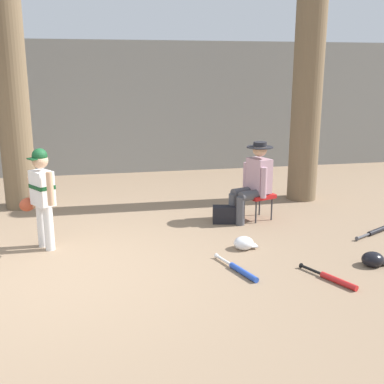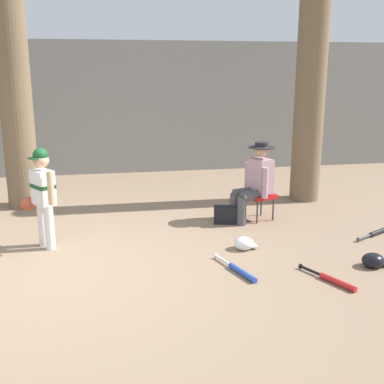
% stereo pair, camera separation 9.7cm
% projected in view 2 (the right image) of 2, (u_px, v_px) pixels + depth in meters
% --- Properties ---
extents(ground_plane, '(60.00, 60.00, 0.00)m').
position_uv_depth(ground_plane, '(60.00, 276.00, 5.32)').
color(ground_plane, '#897056').
extents(concrete_back_wall, '(18.00, 0.36, 2.85)m').
position_uv_depth(concrete_back_wall, '(77.00, 109.00, 10.28)').
color(concrete_back_wall, gray).
rests_on(concrete_back_wall, ground).
extents(tree_near_player, '(0.69, 0.69, 5.28)m').
position_uv_depth(tree_near_player, '(12.00, 65.00, 7.49)').
color(tree_near_player, brown).
rests_on(tree_near_player, ground).
extents(tree_behind_spectator, '(0.72, 0.72, 4.55)m').
position_uv_depth(tree_behind_spectator, '(310.00, 89.00, 8.02)').
color(tree_behind_spectator, brown).
rests_on(tree_behind_spectator, ground).
extents(young_ballplayer, '(0.51, 0.51, 1.31)m').
position_uv_depth(young_ballplayer, '(42.00, 192.00, 6.01)').
color(young_ballplayer, white).
rests_on(young_ballplayer, ground).
extents(folding_stool, '(0.51, 0.51, 0.41)m').
position_uv_depth(folding_stool, '(260.00, 196.00, 7.25)').
color(folding_stool, red).
rests_on(folding_stool, ground).
extents(seated_spectator, '(0.68, 0.53, 1.20)m').
position_uv_depth(seated_spectator, '(255.00, 180.00, 7.13)').
color(seated_spectator, '#47474C').
rests_on(seated_spectator, ground).
extents(handbag_beside_stool, '(0.37, 0.25, 0.26)m').
position_uv_depth(handbag_beside_stool, '(225.00, 215.00, 7.13)').
color(handbag_beside_stool, black).
rests_on(handbag_beside_stool, ground).
extents(bat_red_barrel, '(0.38, 0.72, 0.07)m').
position_uv_depth(bat_red_barrel, '(333.00, 280.00, 5.13)').
color(bat_red_barrel, red).
rests_on(bat_red_barrel, ground).
extents(bat_blue_youth, '(0.31, 0.80, 0.07)m').
position_uv_depth(bat_blue_youth, '(239.00, 271.00, 5.38)').
color(bat_blue_youth, '#2347AD').
rests_on(bat_blue_youth, ground).
extents(bat_black_composite, '(0.69, 0.40, 0.07)m').
position_uv_depth(bat_black_composite, '(377.00, 232.00, 6.64)').
color(bat_black_composite, black).
rests_on(bat_black_composite, ground).
extents(batting_helmet_white, '(0.31, 0.24, 0.18)m').
position_uv_depth(batting_helmet_white, '(244.00, 244.00, 6.10)').
color(batting_helmet_white, silver).
rests_on(batting_helmet_white, ground).
extents(batting_helmet_black, '(0.31, 0.24, 0.18)m').
position_uv_depth(batting_helmet_black, '(373.00, 261.00, 5.55)').
color(batting_helmet_black, black).
rests_on(batting_helmet_black, ground).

